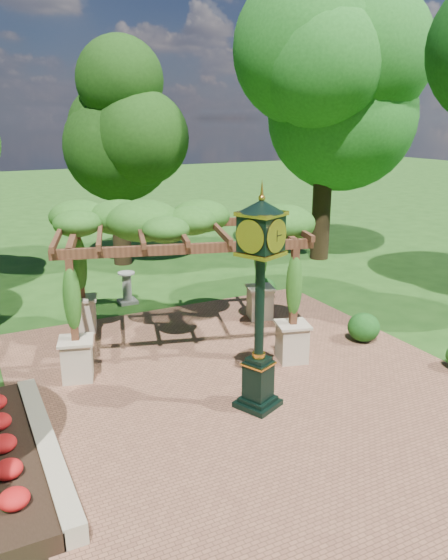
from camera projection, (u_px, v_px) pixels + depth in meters
name	position (u px, v px, depth m)	size (l,w,h in m)	color
ground	(278.00, 411.00, 11.43)	(120.00, 120.00, 0.00)	#1E4714
brick_plaza	(254.00, 390.00, 12.28)	(10.00, 12.00, 0.04)	brown
border_wall	(46.00, 447.00, 9.81)	(0.35, 5.00, 0.40)	#C6B793
pedestal_clock	(260.00, 287.00, 10.80)	(1.16, 1.16, 4.47)	black
pergola	(178.00, 232.00, 13.84)	(6.82, 5.24, 3.80)	#C9B696
sundial	(127.00, 290.00, 17.99)	(0.59, 0.59, 1.05)	gray
shrub_mid	(364.00, 327.00, 14.83)	(0.87, 0.87, 0.78)	#164814
shrub_back	(264.00, 288.00, 18.36)	(0.78, 0.78, 0.70)	#215D1B
tree_north	(115.00, 117.00, 21.35)	(4.26, 4.26, 8.68)	black
tree_east_far	(327.00, 91.00, 21.95)	(5.62, 5.62, 10.07)	black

